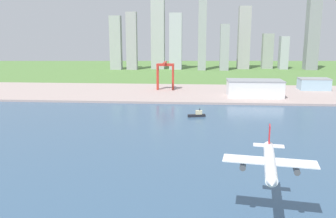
# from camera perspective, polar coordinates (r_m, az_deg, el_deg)

# --- Properties ---
(ground_plane) EXTENTS (2400.00, 2400.00, 0.00)m
(ground_plane) POSITION_cam_1_polar(r_m,az_deg,el_deg) (278.26, 3.16, -4.05)
(ground_plane) COLOR #547D3D
(water_bay) EXTENTS (840.00, 360.00, 0.15)m
(water_bay) POSITION_cam_1_polar(r_m,az_deg,el_deg) (221.14, 2.82, -8.28)
(water_bay) COLOR #385675
(water_bay) RESTS_ON ground
(industrial_pier) EXTENTS (840.00, 140.00, 2.50)m
(industrial_pier) POSITION_cam_1_polar(r_m,az_deg,el_deg) (463.71, 3.66, 2.53)
(industrial_pier) COLOR #AA9690
(industrial_pier) RESTS_ON ground
(airplane_landing) EXTENTS (37.89, 45.99, 14.64)m
(airplane_landing) POSITION_cam_1_polar(r_m,az_deg,el_deg) (150.77, 15.59, -8.00)
(airplane_landing) COLOR white
(tugboat_small) EXTENTS (16.50, 7.10, 7.71)m
(tugboat_small) POSITION_cam_1_polar(r_m,az_deg,el_deg) (336.76, 4.59, -0.86)
(tugboat_small) COLOR black
(tugboat_small) RESTS_ON water_bay
(port_crane_red) EXTENTS (22.50, 36.27, 36.70)m
(port_crane_red) POSITION_cam_1_polar(r_m,az_deg,el_deg) (477.22, -0.43, 6.13)
(port_crane_red) COLOR #B72D23
(port_crane_red) RESTS_ON industrial_pier
(warehouse_main) EXTENTS (64.13, 32.43, 19.59)m
(warehouse_main) POSITION_cam_1_polar(r_m,az_deg,el_deg) (439.45, 13.35, 3.17)
(warehouse_main) COLOR white
(warehouse_main) RESTS_ON industrial_pier
(warehouse_annex) EXTENTS (39.00, 23.38, 15.23)m
(warehouse_annex) POSITION_cam_1_polar(r_m,az_deg,el_deg) (516.19, 21.79, 3.65)
(warehouse_annex) COLOR #99BCD1
(warehouse_annex) RESTS_ON industrial_pier
(distant_skyline) EXTENTS (428.32, 62.93, 152.37)m
(distant_skyline) POSITION_cam_1_polar(r_m,az_deg,el_deg) (780.07, 6.79, 10.86)
(distant_skyline) COLOR #A2A8A7
(distant_skyline) RESTS_ON ground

